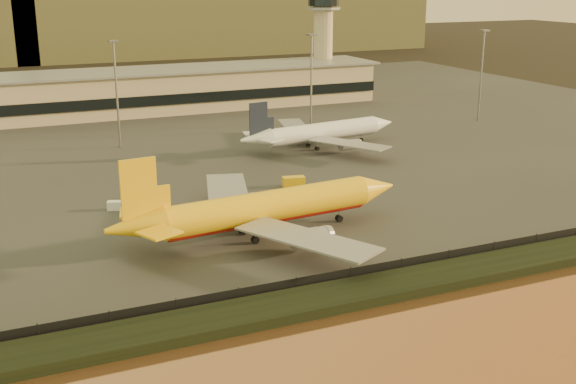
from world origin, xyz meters
The scene contains 11 objects.
ground centered at (0.00, 0.00, 0.00)m, with size 900.00×900.00×0.00m, color black.
embankment centered at (0.00, -17.00, 0.70)m, with size 320.00×7.00×1.40m, color black.
tarmac centered at (0.00, 95.00, 0.10)m, with size 320.00×220.00×0.20m, color #2D2D2D.
perimeter_fence centered at (0.00, -13.00, 1.30)m, with size 300.00×0.05×2.20m, color black.
terminal_building centered at (-14.52, 125.55, 6.25)m, with size 202.00×25.00×12.60m.
control_tower centered at (70.00, 131.00, 21.66)m, with size 11.20×11.20×35.50m.
apron_light_masts centered at (15.00, 75.00, 15.70)m, with size 152.20×12.20×25.40m.
dhl_cargo_jet centered at (-1.62, 8.91, 4.72)m, with size 50.75×49.48×15.15m.
white_narrowbody_jet centered at (34.06, 60.21, 3.93)m, with size 43.52×42.11×12.51m.
gse_vehicle_yellow centered at (14.33, 32.52, 1.18)m, with size 4.36×1.96×1.96m, color yellow.
gse_vehicle_white centered at (-20.24, 31.90, 0.98)m, with size 3.45×1.55×1.55m, color white.
Camera 1 is at (-42.03, -91.23, 39.99)m, focal length 45.00 mm.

